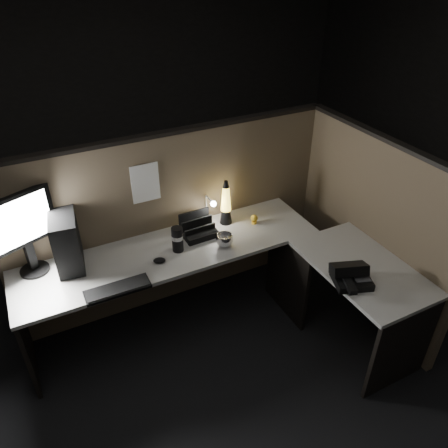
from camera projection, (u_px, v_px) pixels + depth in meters
name	position (u px, v px, depth m)	size (l,w,h in m)	color
floor	(225.00, 365.00, 3.29)	(6.00, 6.00, 0.00)	black
room_shell	(226.00, 171.00, 2.40)	(6.00, 6.00, 6.00)	silver
partition_back	(174.00, 222.00, 3.57)	(2.66, 0.06, 1.50)	brown
partition_right	(369.00, 231.00, 3.45)	(0.06, 1.66, 1.50)	brown
desk	(232.00, 279.00, 3.22)	(2.60, 1.60, 0.73)	beige
pc_tower	(67.00, 240.00, 3.04)	(0.17, 0.39, 0.40)	black
monitor	(22.00, 227.00, 2.88)	(0.45, 0.22, 0.60)	black
keyboard	(118.00, 289.00, 2.89)	(0.43, 0.14, 0.02)	black
mouse	(159.00, 260.00, 3.14)	(0.09, 0.06, 0.03)	black
clip_lamp	(210.00, 208.00, 3.52)	(0.05, 0.18, 0.24)	silver
organizer	(198.00, 229.00, 3.43)	(0.27, 0.24, 0.20)	black
lava_lamp	(226.00, 206.00, 3.51)	(0.10, 0.10, 0.38)	black
travel_mug	(177.00, 239.00, 3.22)	(0.09, 0.09, 0.20)	black
steel_mug	(224.00, 240.00, 3.29)	(0.13, 0.13, 0.10)	#BBBBC2
figurine	(254.00, 218.00, 3.55)	(0.06, 0.06, 0.06)	yellow
pinned_paper	(145.00, 183.00, 3.23)	(0.21, 0.00, 0.31)	white
desk_phone	(350.00, 276.00, 2.94)	(0.30, 0.29, 0.14)	black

